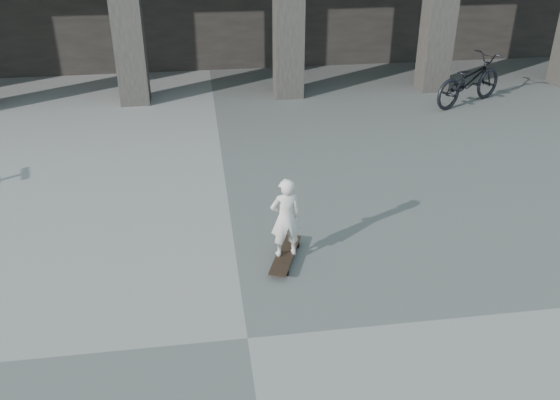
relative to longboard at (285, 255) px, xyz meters
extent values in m
plane|color=#525250|center=(-0.65, -1.48, -0.08)|extent=(90.00, 90.00, 0.00)
cube|color=#2B2924|center=(-2.43, 7.02, 1.92)|extent=(0.65, 0.65, 4.00)
cube|color=#2B2924|center=(1.14, 7.02, 1.92)|extent=(0.65, 0.65, 4.00)
cube|color=#2B2924|center=(4.71, 7.02, 1.92)|extent=(0.65, 0.65, 4.00)
cube|color=black|center=(0.00, 0.00, 0.01)|extent=(0.57, 1.01, 0.02)
cube|color=#B2B2B7|center=(0.12, 0.32, -0.03)|extent=(0.21, 0.12, 0.03)
cube|color=#B2B2B7|center=(-0.12, -0.32, -0.03)|extent=(0.21, 0.12, 0.03)
cylinder|color=black|center=(0.03, 0.36, -0.04)|extent=(0.06, 0.08, 0.07)
cylinder|color=black|center=(0.22, 0.29, -0.04)|extent=(0.06, 0.08, 0.07)
cylinder|color=black|center=(-0.22, -0.29, -0.04)|extent=(0.06, 0.08, 0.07)
cylinder|color=black|center=(-0.03, -0.36, -0.04)|extent=(0.06, 0.08, 0.07)
imported|color=silver|center=(0.00, 0.00, 0.57)|extent=(0.44, 0.32, 1.11)
imported|color=black|center=(5.10, 5.82, 0.47)|extent=(2.20, 1.65, 1.11)
camera|label=1|loc=(-1.02, -6.56, 4.34)|focal=38.00mm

